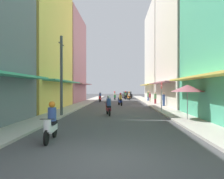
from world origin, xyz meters
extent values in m
plane|color=#424244|center=(0.00, 20.77, 0.00)|extent=(108.99, 108.99, 0.00)
cube|color=#ADA89E|center=(-4.71, 20.77, 0.06)|extent=(1.90, 57.54, 0.12)
cube|color=#ADA89E|center=(4.71, 20.77, 0.06)|extent=(1.90, 57.54, 0.12)
cube|color=#4CB28C|center=(-5.16, 3.92, 2.80)|extent=(1.10, 8.86, 0.12)
cube|color=#EFD159|center=(-8.66, 14.77, 7.51)|extent=(6.00, 10.79, 15.02)
cube|color=#4CB28C|center=(-5.16, 14.77, 2.80)|extent=(1.10, 9.71, 0.12)
cube|color=#B7727F|center=(-8.66, 25.69, 6.59)|extent=(6.00, 10.14, 13.18)
cube|color=#B7727F|center=(-5.16, 25.69, 2.80)|extent=(1.10, 9.12, 0.12)
cube|color=#EFD159|center=(5.16, 5.93, 2.80)|extent=(1.10, 12.48, 0.12)
cube|color=silver|center=(8.66, 19.83, 8.58)|extent=(6.00, 12.40, 17.16)
cube|color=#B7727F|center=(5.16, 19.83, 2.80)|extent=(1.10, 11.16, 0.12)
cube|color=silver|center=(8.66, 33.32, 8.51)|extent=(6.00, 13.50, 17.03)
cube|color=#EFD159|center=(5.16, 33.32, 2.80)|extent=(1.10, 12.15, 0.12)
cylinder|color=black|center=(1.32, 35.27, 0.28)|extent=(0.09, 0.56, 0.56)
cylinder|color=black|center=(1.34, 34.02, 0.28)|extent=(0.09, 0.56, 0.56)
cube|color=black|center=(1.33, 34.60, 0.50)|extent=(0.30, 1.01, 0.24)
cube|color=black|center=(1.34, 34.40, 0.70)|extent=(0.29, 0.57, 0.14)
cylinder|color=black|center=(1.32, 35.15, 0.70)|extent=(0.28, 0.28, 0.45)
cylinder|color=black|center=(1.32, 35.15, 0.95)|extent=(0.55, 0.04, 0.03)
cylinder|color=#598C59|center=(1.33, 34.45, 1.05)|extent=(0.34, 0.34, 0.55)
sphere|color=red|center=(1.33, 34.45, 1.45)|extent=(0.26, 0.26, 0.26)
cylinder|color=black|center=(-0.68, 10.93, 0.28)|extent=(0.19, 0.56, 0.56)
cylinder|color=black|center=(-0.43, 9.71, 0.28)|extent=(0.19, 0.56, 0.56)
cube|color=maroon|center=(-0.55, 10.27, 0.50)|extent=(0.47, 1.04, 0.24)
cube|color=black|center=(-0.51, 10.08, 0.70)|extent=(0.39, 0.60, 0.14)
cylinder|color=maroon|center=(-0.66, 10.81, 0.70)|extent=(0.28, 0.28, 0.45)
cylinder|color=black|center=(-0.66, 10.81, 0.95)|extent=(0.55, 0.14, 0.03)
cylinder|color=#334C8C|center=(-0.52, 10.12, 1.05)|extent=(0.34, 0.34, 0.55)
sphere|color=#B2B2B7|center=(-0.52, 10.12, 1.45)|extent=(0.26, 0.26, 0.26)
cylinder|color=black|center=(-0.61, 32.53, 0.28)|extent=(0.15, 0.57, 0.56)
cylinder|color=black|center=(-0.76, 33.77, 0.28)|extent=(0.15, 0.57, 0.56)
cube|color=#197233|center=(-0.69, 33.20, 0.50)|extent=(0.40, 1.03, 0.24)
cube|color=black|center=(-0.72, 33.40, 0.70)|extent=(0.35, 0.59, 0.14)
cylinder|color=#197233|center=(-0.62, 32.65, 0.70)|extent=(0.28, 0.28, 0.45)
cylinder|color=black|center=(-0.62, 32.65, 0.95)|extent=(0.55, 0.10, 0.03)
cylinder|color=beige|center=(-0.71, 33.35, 1.05)|extent=(0.34, 0.34, 0.55)
sphere|color=red|center=(-0.71, 33.35, 1.45)|extent=(0.26, 0.26, 0.26)
cylinder|color=black|center=(1.79, 32.63, 0.28)|extent=(0.18, 0.57, 0.56)
cylinder|color=black|center=(2.01, 31.40, 0.28)|extent=(0.18, 0.57, 0.56)
cube|color=orange|center=(1.91, 31.97, 0.50)|extent=(0.46, 1.03, 0.24)
cube|color=black|center=(1.94, 31.77, 0.70)|extent=(0.38, 0.60, 0.14)
cylinder|color=orange|center=(1.81, 32.51, 0.70)|extent=(0.28, 0.28, 0.45)
cylinder|color=black|center=(1.81, 32.51, 0.95)|extent=(0.55, 0.13, 0.03)
cylinder|color=beige|center=(1.93, 31.82, 1.05)|extent=(0.34, 0.34, 0.55)
sphere|color=orange|center=(1.93, 31.82, 1.45)|extent=(0.26, 0.26, 0.26)
cylinder|color=black|center=(-2.34, 1.63, 0.28)|extent=(0.12, 0.56, 0.56)
cylinder|color=black|center=(-2.43, 2.88, 0.28)|extent=(0.12, 0.56, 0.56)
cube|color=silver|center=(-2.39, 2.30, 0.50)|extent=(0.35, 1.02, 0.24)
cube|color=black|center=(-2.40, 2.50, 0.70)|extent=(0.32, 0.58, 0.14)
cylinder|color=silver|center=(-2.35, 1.75, 0.70)|extent=(0.28, 0.28, 0.45)
cylinder|color=black|center=(-2.35, 1.75, 0.95)|extent=(0.55, 0.07, 0.03)
cylinder|color=#334C8C|center=(-2.40, 2.45, 1.05)|extent=(0.34, 0.34, 0.55)
sphere|color=orange|center=(-2.40, 2.45, 1.45)|extent=(0.26, 0.26, 0.26)
cylinder|color=black|center=(0.20, 20.34, 0.28)|extent=(0.21, 0.56, 0.56)
cylinder|color=black|center=(0.50, 19.12, 0.28)|extent=(0.21, 0.56, 0.56)
cube|color=#1E38B7|center=(0.36, 19.68, 0.50)|extent=(0.51, 1.04, 0.24)
cube|color=black|center=(0.41, 19.49, 0.70)|extent=(0.41, 0.61, 0.14)
cylinder|color=#1E38B7|center=(0.23, 20.22, 0.70)|extent=(0.28, 0.28, 0.45)
cylinder|color=black|center=(0.23, 20.22, 0.95)|extent=(0.54, 0.16, 0.03)
cylinder|color=#BF8C3F|center=(0.39, 19.54, 1.05)|extent=(0.34, 0.34, 0.55)
sphere|color=maroon|center=(0.39, 19.54, 1.45)|extent=(0.26, 0.26, 0.26)
cylinder|color=black|center=(-2.84, 26.07, 0.28)|extent=(0.10, 0.56, 0.56)
cylinder|color=black|center=(-2.79, 27.32, 0.28)|extent=(0.10, 0.56, 0.56)
cube|color=red|center=(-2.81, 26.75, 0.50)|extent=(0.32, 1.01, 0.24)
cube|color=black|center=(-2.80, 26.95, 0.70)|extent=(0.30, 0.57, 0.14)
cylinder|color=red|center=(-2.84, 26.20, 0.70)|extent=(0.28, 0.28, 0.45)
cylinder|color=black|center=(-2.84, 26.20, 0.95)|extent=(0.55, 0.05, 0.03)
cylinder|color=#334C8C|center=(-2.80, 26.90, 1.05)|extent=(0.34, 0.34, 0.55)
sphere|color=silver|center=(-2.80, 26.90, 1.45)|extent=(0.26, 0.26, 0.26)
cube|color=black|center=(1.77, 39.15, 0.60)|extent=(2.16, 4.25, 0.70)
cube|color=#333D47|center=(1.78, 39.00, 1.15)|extent=(1.80, 2.25, 0.60)
cylinder|color=black|center=(0.90, 40.32, 0.32)|extent=(0.24, 0.65, 0.64)
cylinder|color=black|center=(2.39, 40.47, 0.32)|extent=(0.24, 0.65, 0.64)
cylinder|color=black|center=(1.14, 37.83, 0.32)|extent=(0.24, 0.65, 0.64)
cylinder|color=black|center=(2.64, 37.98, 0.32)|extent=(0.24, 0.65, 0.64)
cylinder|color=#334C8C|center=(4.91, 28.40, 0.37)|extent=(0.28, 0.28, 0.74)
cylinder|color=#598C59|center=(4.91, 28.40, 1.05)|extent=(0.34, 0.34, 0.63)
sphere|color=#9E7256|center=(4.91, 28.40, 1.51)|extent=(0.22, 0.22, 0.22)
cone|color=#D1B77A|center=(4.91, 28.40, 1.61)|extent=(0.44, 0.44, 0.16)
cylinder|color=#334C8C|center=(5.32, 18.08, 0.38)|extent=(0.28, 0.28, 0.76)
cylinder|color=#334C8C|center=(5.32, 18.08, 1.08)|extent=(0.34, 0.34, 0.64)
sphere|color=tan|center=(5.32, 18.08, 1.54)|extent=(0.22, 0.22, 0.22)
cylinder|color=beige|center=(4.89, 26.32, 0.36)|extent=(0.28, 0.28, 0.71)
cylinder|color=#99333F|center=(4.89, 26.32, 1.01)|extent=(0.34, 0.34, 0.60)
sphere|color=#9E7256|center=(4.89, 26.32, 1.46)|extent=(0.22, 0.22, 0.22)
cylinder|color=#99333F|center=(4.96, 21.69, 0.38)|extent=(0.28, 0.28, 0.75)
cylinder|color=#598C59|center=(4.96, 21.69, 1.07)|extent=(0.34, 0.34, 0.64)
sphere|color=tan|center=(4.96, 21.69, 1.53)|extent=(0.22, 0.22, 0.22)
cylinder|color=#99999E|center=(4.68, 7.57, 1.08)|extent=(0.05, 0.05, 2.16)
cone|color=#8C4C59|center=(4.68, 7.57, 2.11)|extent=(2.12, 2.12, 0.45)
cylinder|color=#4C4C4F|center=(-4.01, 9.45, 3.01)|extent=(0.20, 0.20, 6.01)
cylinder|color=#3F382D|center=(-4.01, 9.45, 5.41)|extent=(0.08, 1.20, 0.08)
cylinder|color=gray|center=(3.91, 12.13, 1.30)|extent=(0.07, 0.07, 2.60)
cylinder|color=red|center=(3.91, 12.13, 2.35)|extent=(0.02, 0.60, 0.60)
cube|color=white|center=(3.91, 12.13, 2.35)|extent=(0.03, 0.40, 0.10)
camera|label=1|loc=(0.40, -5.99, 2.10)|focal=33.59mm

